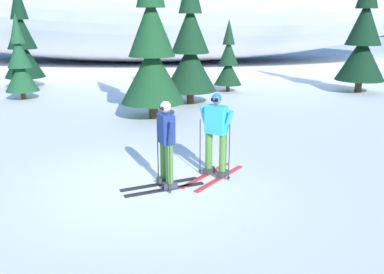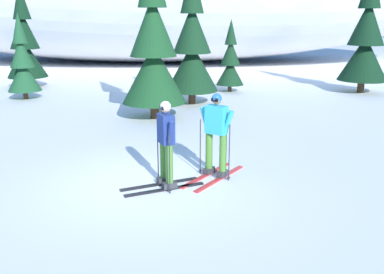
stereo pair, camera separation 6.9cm
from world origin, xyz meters
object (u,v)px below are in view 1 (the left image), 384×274
pine_tree_far_right (363,40)px  pine_tree_center_left (152,49)px  skier_navy_jacket (166,144)px  pine_tree_far_left (22,44)px  pine_tree_right (228,62)px  pine_tree_left (20,64)px  skier_cyan_jacket (216,134)px  pine_tree_center_right (190,47)px

pine_tree_far_right → pine_tree_center_left: bearing=-148.0°
skier_navy_jacket → pine_tree_far_left: bearing=122.8°
pine_tree_center_left → pine_tree_right: bearing=62.9°
pine_tree_far_right → pine_tree_left: bearing=-171.4°
pine_tree_right → skier_cyan_jacket: bearing=-94.0°
skier_navy_jacket → pine_tree_right: pine_tree_right is taller
skier_navy_jacket → pine_tree_far_right: 13.52m
pine_tree_left → pine_tree_far_right: (14.12, 2.14, 0.85)m
pine_tree_far_left → pine_tree_center_right: bearing=-24.9°
skier_cyan_jacket → pine_tree_far_left: (-8.74, 11.41, 1.05)m
skier_cyan_jacket → pine_tree_left: 11.36m
skier_navy_jacket → pine_tree_right: (1.72, 11.16, 0.42)m
skier_navy_jacket → pine_tree_far_right: pine_tree_far_right is taller
skier_cyan_jacket → pine_tree_left: (-7.63, 8.40, 0.49)m
skier_cyan_jacket → pine_tree_far_right: 12.45m
pine_tree_far_left → pine_tree_far_right: size_ratio=0.87×
skier_navy_jacket → pine_tree_far_right: size_ratio=0.32×
skier_navy_jacket → pine_tree_right: size_ratio=0.55×
pine_tree_center_right → pine_tree_far_right: pine_tree_far_right is taller
pine_tree_right → pine_tree_far_left: bearing=174.6°
pine_tree_center_right → pine_tree_far_right: size_ratio=0.94×
pine_tree_far_left → pine_tree_left: bearing=-69.8°
pine_tree_far_left → pine_tree_center_right: pine_tree_center_right is taller
skier_navy_jacket → pine_tree_far_left: size_ratio=0.37×
pine_tree_center_right → pine_tree_far_right: 7.84m
pine_tree_left → pine_tree_far_right: pine_tree_far_right is taller
skier_cyan_jacket → pine_tree_center_left: size_ratio=0.33×
pine_tree_far_left → pine_tree_left: pine_tree_far_left is taller
pine_tree_center_left → pine_tree_far_right: pine_tree_far_right is taller
skier_cyan_jacket → pine_tree_right: 10.55m
pine_tree_far_left → pine_tree_center_right: 8.73m
pine_tree_left → pine_tree_far_right: size_ratio=0.63×
pine_tree_far_left → pine_tree_right: pine_tree_far_left is taller
pine_tree_far_left → pine_tree_far_right: bearing=-3.3°
pine_tree_left → pine_tree_right: size_ratio=1.08×
pine_tree_left → pine_tree_center_left: (5.67, -3.13, 0.83)m
skier_navy_jacket → pine_tree_far_right: (7.47, 11.18, 1.38)m
pine_tree_left → pine_tree_center_right: 6.88m
pine_tree_center_right → pine_tree_right: pine_tree_center_right is taller
pine_tree_center_right → pine_tree_right: bearing=60.7°
skier_navy_jacket → pine_tree_center_right: (0.15, 8.37, 1.24)m
skier_navy_jacket → pine_tree_center_left: 6.14m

